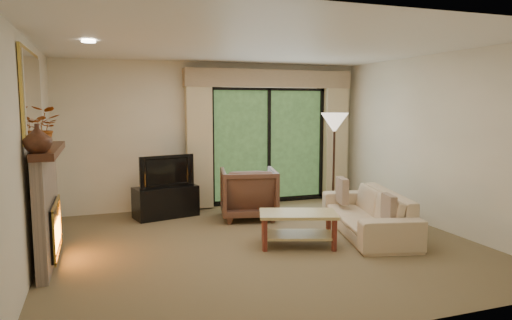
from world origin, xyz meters
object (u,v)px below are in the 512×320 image
object	(u,v)px
sofa	(367,212)
coffee_table	(298,229)
armchair	(248,193)
media_console	(166,202)

from	to	relation	value
sofa	coffee_table	bearing A→B (deg)	-65.32
armchair	coffee_table	distance (m)	1.66
armchair	media_console	bearing A→B (deg)	-10.17
sofa	coffee_table	size ratio (longest dim) A/B	2.09
media_console	coffee_table	world-z (taller)	media_console
media_console	coffee_table	size ratio (longest dim) A/B	1.02
media_console	armchair	distance (m)	1.38
armchair	sofa	distance (m)	1.95
armchair	sofa	size ratio (longest dim) A/B	0.43
coffee_table	armchair	bearing A→B (deg)	113.79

